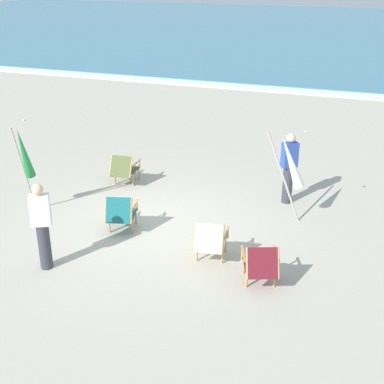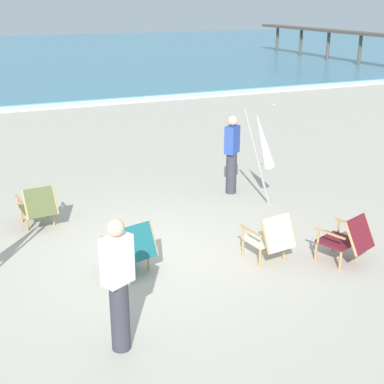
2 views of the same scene
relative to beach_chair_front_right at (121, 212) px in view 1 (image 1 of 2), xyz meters
The scene contains 11 objects.
ground_plane 0.73m from the beach_chair_front_right, 45.79° to the left, with size 80.00×80.00×0.00m, color #B7AF9E.
sea 33.89m from the beach_chair_front_right, 89.30° to the left, with size 80.00×40.00×0.10m, color teal.
surf_band 13.60m from the beach_chair_front_right, 88.25° to the left, with size 80.00×1.10×0.06m, color white.
beach_chair_front_right is the anchor object (origin of this frame).
beach_chair_back_right 2.10m from the beach_chair_front_right, 13.69° to the right, with size 0.67×0.79×0.80m.
beach_chair_far_center 2.46m from the beach_chair_front_right, 114.29° to the left, with size 0.64×0.82×0.78m.
beach_chair_mid_center 3.24m from the beach_chair_front_right, 17.88° to the right, with size 0.79×0.89×0.79m.
umbrella_furled_green 2.43m from the beach_chair_front_right, behind, with size 0.26×0.63×2.07m.
umbrella_furled_white 3.57m from the beach_chair_front_right, 27.35° to the left, with size 0.84×0.38×2.00m.
person_near_chairs 1.85m from the beach_chair_front_right, 111.42° to the right, with size 0.39×0.33×1.63m.
person_by_waterline 3.87m from the beach_chair_front_right, 40.81° to the left, with size 0.39×0.37×1.63m.
Camera 1 is at (4.11, -9.05, 5.12)m, focal length 50.00 mm.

